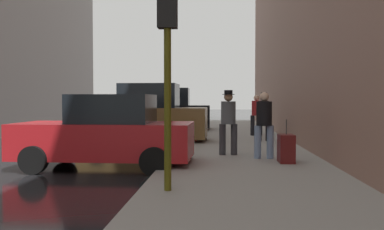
{
  "coord_description": "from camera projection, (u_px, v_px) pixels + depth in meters",
  "views": [
    {
      "loc": [
        5.35,
        -11.43,
        1.67
      ],
      "look_at": [
        4.24,
        6.27,
        1.03
      ],
      "focal_mm": 40.0,
      "sensor_mm": 36.0,
      "label": 1
    }
  ],
  "objects": [
    {
      "name": "parked_black_suv",
      "position": [
        166.0,
        112.0,
        21.84
      ],
      "size": [
        4.64,
        2.13,
        2.25
      ],
      "color": "black",
      "rests_on": "ground_plane"
    },
    {
      "name": "pedestrian_in_jeans",
      "position": [
        264.0,
        122.0,
        11.0
      ],
      "size": [
        0.5,
        0.41,
        1.71
      ],
      "color": "#728CB2",
      "rests_on": "sidewalk"
    },
    {
      "name": "traffic_light",
      "position": [
        168.0,
        34.0,
        7.07
      ],
      "size": [
        0.32,
        0.32,
        3.6
      ],
      "color": "#514C0F",
      "rests_on": "sidewalk"
    },
    {
      "name": "parked_bronze_suv",
      "position": [
        145.0,
        117.0,
        15.78
      ],
      "size": [
        4.64,
        2.13,
        2.25
      ],
      "color": "brown",
      "rests_on": "ground_plane"
    },
    {
      "name": "rolling_suitcase",
      "position": [
        286.0,
        148.0,
        10.3
      ],
      "size": [
        0.37,
        0.56,
        1.04
      ],
      "color": "#591414",
      "rests_on": "sidewalk"
    },
    {
      "name": "fire_hydrant",
      "position": [
        194.0,
        132.0,
        15.6
      ],
      "size": [
        0.42,
        0.22,
        0.7
      ],
      "color": "red",
      "rests_on": "sidewalk"
    },
    {
      "name": "pedestrian_with_beanie",
      "position": [
        228.0,
        119.0,
        11.72
      ],
      "size": [
        0.52,
        0.44,
        1.78
      ],
      "color": "#333338",
      "rests_on": "sidewalk"
    },
    {
      "name": "pedestrian_in_red_jacket",
      "position": [
        256.0,
        113.0,
        18.04
      ],
      "size": [
        0.5,
        0.41,
        1.71
      ],
      "color": "black",
      "rests_on": "sidewalk"
    },
    {
      "name": "sidewalk",
      "position": [
        243.0,
        159.0,
        11.42
      ],
      "size": [
        4.0,
        40.0,
        0.15
      ],
      "primitive_type": "cube",
      "color": "gray",
      "rests_on": "ground_plane"
    },
    {
      "name": "duffel_bag",
      "position": [
        203.0,
        136.0,
        16.16
      ],
      "size": [
        0.32,
        0.44,
        0.28
      ],
      "color": "#472D19",
      "rests_on": "sidewalk"
    },
    {
      "name": "ground_plane",
      "position": [
        25.0,
        160.0,
        11.8
      ],
      "size": [
        120.0,
        120.0,
        0.0
      ],
      "primitive_type": "plane",
      "color": "black"
    },
    {
      "name": "pedestrian_with_fedora",
      "position": [
        264.0,
        114.0,
        15.69
      ],
      "size": [
        0.53,
        0.48,
        1.78
      ],
      "color": "black",
      "rests_on": "sidewalk"
    },
    {
      "name": "parked_red_hatchback",
      "position": [
        107.0,
        134.0,
        10.32
      ],
      "size": [
        4.24,
        2.14,
        1.79
      ],
      "color": "#B2191E",
      "rests_on": "ground_plane"
    }
  ]
}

